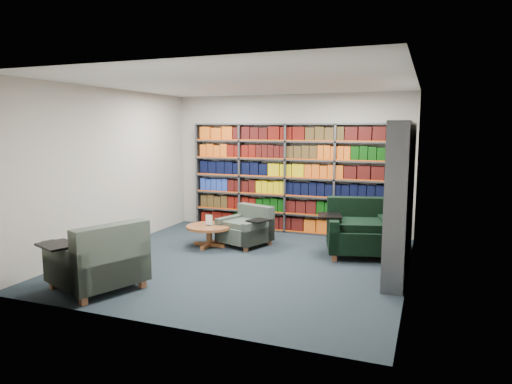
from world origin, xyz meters
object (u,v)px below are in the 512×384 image
(chair_teal_left, at_px, (248,229))
(chair_teal_front, at_px, (101,263))
(coffee_table, at_px, (209,230))
(chair_green_right, at_px, (357,232))

(chair_teal_left, height_order, chair_teal_front, chair_teal_front)
(chair_teal_front, xyz_separation_m, coffee_table, (0.32, 2.51, -0.06))
(chair_teal_left, relative_size, chair_teal_front, 0.76)
(chair_teal_front, distance_m, coffee_table, 2.53)
(chair_green_right, distance_m, coffee_table, 2.61)
(chair_green_right, height_order, chair_teal_front, chair_green_right)
(chair_teal_front, height_order, coffee_table, chair_teal_front)
(chair_green_right, bearing_deg, coffee_table, -168.83)
(chair_green_right, relative_size, chair_teal_front, 0.98)
(coffee_table, bearing_deg, chair_teal_left, 33.23)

